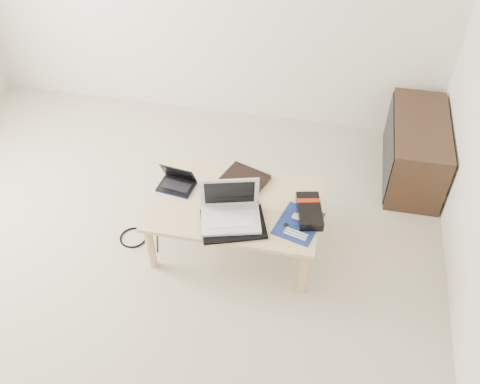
% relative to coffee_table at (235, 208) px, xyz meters
% --- Properties ---
extents(ground, '(4.00, 4.00, 0.00)m').
position_rel_coffee_table_xyz_m(ground, '(-0.57, -0.46, -0.35)').
color(ground, beige).
rests_on(ground, ground).
extents(room_shell, '(4.20, 4.20, 2.70)m').
position_rel_coffee_table_xyz_m(room_shell, '(-0.57, -0.46, 1.32)').
color(room_shell, silver).
rests_on(room_shell, ground).
extents(coffee_table, '(1.10, 0.70, 0.40)m').
position_rel_coffee_table_xyz_m(coffee_table, '(0.00, 0.00, 0.00)').
color(coffee_table, '#D5B680').
rests_on(coffee_table, ground).
extents(media_cabinet, '(0.41, 0.90, 0.50)m').
position_rel_coffee_table_xyz_m(media_cabinet, '(1.20, 0.99, -0.10)').
color(media_cabinet, '#3A2617').
rests_on(media_cabinet, ground).
extents(book, '(0.35, 0.32, 0.03)m').
position_rel_coffee_table_xyz_m(book, '(0.02, 0.22, 0.06)').
color(book, black).
rests_on(book, coffee_table).
extents(netbook, '(0.25, 0.20, 0.16)m').
position_rel_coffee_table_xyz_m(netbook, '(-0.41, 0.08, 0.08)').
color(netbook, black).
rests_on(netbook, coffee_table).
extents(tablet, '(0.29, 0.24, 0.01)m').
position_rel_coffee_table_xyz_m(tablet, '(0.01, -0.03, 0.06)').
color(tablet, black).
rests_on(tablet, coffee_table).
extents(remote, '(0.09, 0.20, 0.02)m').
position_rel_coffee_table_xyz_m(remote, '(0.11, 0.01, 0.06)').
color(remote, '#B7B6BB').
rests_on(remote, coffee_table).
extents(neoprene_sleeve, '(0.46, 0.40, 0.02)m').
position_rel_coffee_table_xyz_m(neoprene_sleeve, '(0.03, -0.19, 0.06)').
color(neoprene_sleeve, black).
rests_on(neoprene_sleeve, coffee_table).
extents(white_laptop, '(0.42, 0.35, 0.26)m').
position_rel_coffee_table_xyz_m(white_laptop, '(-0.00, -0.14, 0.12)').
color(white_laptop, silver).
rests_on(white_laptop, neoprene_sleeve).
extents(motherboard, '(0.32, 0.36, 0.01)m').
position_rel_coffee_table_xyz_m(motherboard, '(0.43, -0.10, 0.05)').
color(motherboard, '#0C1851').
rests_on(motherboard, coffee_table).
extents(gpu_box, '(0.21, 0.32, 0.07)m').
position_rel_coffee_table_xyz_m(gpu_box, '(0.48, -0.01, 0.08)').
color(gpu_box, black).
rests_on(gpu_box, coffee_table).
extents(cable_coil, '(0.12, 0.12, 0.01)m').
position_rel_coffee_table_xyz_m(cable_coil, '(-0.15, 0.02, 0.05)').
color(cable_coil, black).
rests_on(cable_coil, coffee_table).
extents(floor_cable_coil, '(0.21, 0.21, 0.01)m').
position_rel_coffee_table_xyz_m(floor_cable_coil, '(-0.72, -0.10, -0.34)').
color(floor_cable_coil, black).
rests_on(floor_cable_coil, ground).
extents(floor_cable_trail, '(0.14, 0.37, 0.01)m').
position_rel_coffee_table_xyz_m(floor_cable_trail, '(-0.57, -0.01, -0.35)').
color(floor_cable_trail, black).
rests_on(floor_cable_trail, ground).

